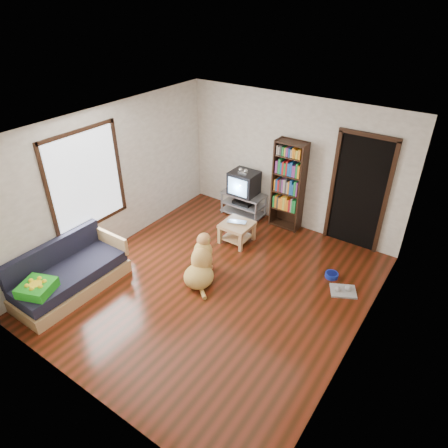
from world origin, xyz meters
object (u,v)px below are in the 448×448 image
Objects in this scene: laptop at (236,223)px; green_cushion at (37,288)px; dog_bowl at (332,275)px; crt_tv at (245,182)px; tv_stand at (243,203)px; bookshelf at (289,181)px; coffee_table at (237,229)px; grey_rag at (343,291)px; dog at (201,265)px; sofa at (70,276)px.

green_cushion is at bearing -134.00° from laptop.
dog_bowl is 0.38× the size of crt_tv.
laptop is 1.10m from tv_stand.
coffee_table is (-0.49, -1.05, -0.72)m from bookshelf.
green_cushion is 0.77× the size of crt_tv.
dog_bowl is 2.66m from crt_tv.
bookshelf is 3.27× the size of coffee_table.
coffee_table is (0.46, -0.95, 0.01)m from tv_stand.
dog is (-2.08, -1.04, 0.27)m from grey_rag.
sofa is at bearing -105.02° from tv_stand.
dog reaches higher than dog_bowl.
crt_tv is (0.85, 4.26, 0.25)m from green_cushion.
dog_bowl is 2.21m from dog.
dog reaches higher than green_cushion.
green_cushion is 0.25× the size of bookshelf.
bookshelf is at bearing 62.68° from sofa.
sofa is (-1.43, -2.65, -0.15)m from laptop.
coffee_table is (0.00, 0.03, -0.13)m from laptop.
sofa is at bearing -104.93° from crt_tv.
laptop is 3.02m from sofa.
sofa is (-1.92, -3.72, -0.74)m from bookshelf.
dog_bowl is at bearing 35.78° from dog.
laptop is at bearing -64.90° from tv_stand.
dog_bowl is at bearing -21.82° from tv_stand.
grey_rag is at bearing -27.65° from laptop.
green_cushion is 3.54m from coffee_table.
bookshelf is at bearing 143.74° from dog_bowl.
dog is (-0.36, -2.33, -0.71)m from bookshelf.
sofa is at bearing -141.30° from dog_bowl.
crt_tv reaches higher than laptop.
green_cushion is at bearing -139.25° from grey_rag.
dog_bowl is 4.29m from sofa.
dog_bowl is (1.91, 0.03, -0.37)m from laptop.
tv_stand reaches higher than laptop.
tv_stand is 1.03× the size of dog.
green_cushion is at bearing -78.41° from sofa.
green_cushion reaches higher than laptop.
dog is (0.59, -2.24, 0.02)m from tv_stand.
grey_rag is at bearing 19.70° from green_cushion.
green_cushion reaches higher than tv_stand.
grey_rag is at bearing 26.43° from dog.
sofa reaches higher than dog_bowl.
grey_rag is 2.37m from bookshelf.
bookshelf is at bearing 43.50° from laptop.
grey_rag is 4.39m from sofa.
dog reaches higher than laptop.
dog_bowl is 0.39m from grey_rag.
crt_tv is 3.81m from sofa.
grey_rag is 2.24m from coffee_table.
grey_rag is (3.52, 3.04, -0.48)m from green_cushion.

